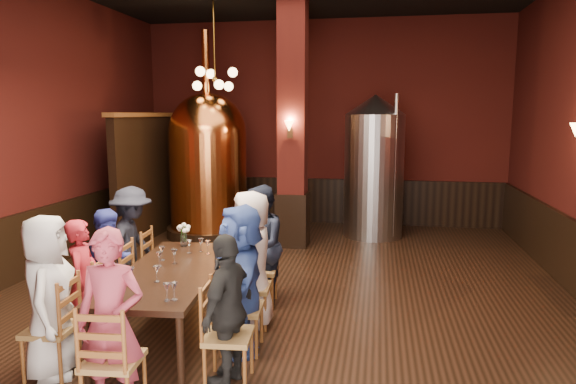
% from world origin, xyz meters
% --- Properties ---
extents(room, '(10.00, 10.02, 4.50)m').
position_xyz_m(room, '(0.00, 0.00, 2.25)').
color(room, black).
rests_on(room, ground).
extents(wainscot_back, '(7.90, 0.08, 1.00)m').
position_xyz_m(wainscot_back, '(0.00, 4.96, 0.50)').
color(wainscot_back, black).
rests_on(wainscot_back, ground).
extents(wainscot_left, '(0.08, 9.90, 1.00)m').
position_xyz_m(wainscot_left, '(-3.96, 0.00, 0.50)').
color(wainscot_left, black).
rests_on(wainscot_left, ground).
extents(column, '(0.58, 0.58, 4.50)m').
position_xyz_m(column, '(-0.30, 2.80, 2.25)').
color(column, '#40110D').
rests_on(column, ground).
extents(partition, '(0.22, 3.50, 2.40)m').
position_xyz_m(partition, '(-3.20, 3.20, 1.20)').
color(partition, black).
rests_on(partition, ground).
extents(pendant_cluster, '(0.90, 0.90, 1.70)m').
position_xyz_m(pendant_cluster, '(-1.80, 2.90, 3.10)').
color(pendant_cluster, '#A57226').
rests_on(pendant_cluster, room).
extents(sconce_column, '(0.20, 0.20, 0.36)m').
position_xyz_m(sconce_column, '(-0.30, 2.50, 2.20)').
color(sconce_column, black).
rests_on(sconce_column, column).
extents(dining_table, '(1.20, 2.48, 0.75)m').
position_xyz_m(dining_table, '(-0.98, -1.33, 0.69)').
color(dining_table, black).
rests_on(dining_table, ground).
extents(chair_0, '(0.50, 0.50, 0.92)m').
position_xyz_m(chair_0, '(-1.74, -2.40, 0.46)').
color(chair_0, brown).
rests_on(chair_0, ground).
extents(person_0, '(0.73, 0.88, 1.55)m').
position_xyz_m(person_0, '(-1.74, -2.40, 0.77)').
color(person_0, silver).
rests_on(person_0, ground).
extents(chair_1, '(0.50, 0.50, 0.92)m').
position_xyz_m(chair_1, '(-1.80, -1.73, 0.46)').
color(chair_1, brown).
rests_on(chair_1, ground).
extents(person_1, '(0.43, 0.56, 1.37)m').
position_xyz_m(person_1, '(-1.80, -1.73, 0.68)').
color(person_1, maroon).
rests_on(person_1, ground).
extents(chair_2, '(0.50, 0.50, 0.92)m').
position_xyz_m(chair_2, '(-1.85, -1.08, 0.46)').
color(chair_2, brown).
rests_on(chair_2, ground).
extents(person_2, '(0.44, 0.71, 1.36)m').
position_xyz_m(person_2, '(-1.85, -1.08, 0.68)').
color(person_2, '#2B3491').
rests_on(person_2, ground).
extents(chair_3, '(0.50, 0.50, 0.92)m').
position_xyz_m(chair_3, '(-1.91, -0.41, 0.46)').
color(chair_3, brown).
rests_on(chair_3, ground).
extents(person_3, '(0.66, 1.04, 1.52)m').
position_xyz_m(person_3, '(-1.91, -0.41, 0.76)').
color(person_3, black).
rests_on(person_3, ground).
extents(chair_4, '(0.50, 0.50, 0.92)m').
position_xyz_m(chair_4, '(-0.05, -2.26, 0.46)').
color(chair_4, brown).
rests_on(chair_4, ground).
extents(person_4, '(0.51, 0.88, 1.41)m').
position_xyz_m(person_4, '(-0.05, -2.26, 0.70)').
color(person_4, black).
rests_on(person_4, ground).
extents(chair_5, '(0.50, 0.50, 0.92)m').
position_xyz_m(chair_5, '(-0.10, -1.59, 0.46)').
color(chair_5, brown).
rests_on(chair_5, ground).
extents(person_5, '(0.94, 1.51, 1.56)m').
position_xyz_m(person_5, '(-0.10, -1.59, 0.78)').
color(person_5, '#354F9F').
rests_on(person_5, ground).
extents(chair_6, '(0.50, 0.50, 0.92)m').
position_xyz_m(chair_6, '(-0.16, -0.93, 0.46)').
color(chair_6, brown).
rests_on(chair_6, ground).
extents(person_6, '(0.71, 0.89, 1.59)m').
position_xyz_m(person_6, '(-0.16, -0.93, 0.80)').
color(person_6, beige).
rests_on(person_6, ground).
extents(chair_7, '(0.50, 0.50, 0.92)m').
position_xyz_m(chair_7, '(-0.22, -0.26, 0.46)').
color(chair_7, brown).
rests_on(chair_7, ground).
extents(person_7, '(0.46, 0.80, 1.56)m').
position_xyz_m(person_7, '(-0.22, -0.26, 0.78)').
color(person_7, black).
rests_on(person_7, ground).
extents(chair_8, '(0.50, 0.50, 0.92)m').
position_xyz_m(chair_8, '(-0.85, -2.88, 0.46)').
color(chair_8, brown).
rests_on(chair_8, ground).
extents(person_8, '(0.59, 0.41, 1.56)m').
position_xyz_m(person_8, '(-0.85, -2.88, 0.78)').
color(person_8, '#993345').
rests_on(person_8, ground).
extents(copper_kettle, '(2.03, 2.03, 4.05)m').
position_xyz_m(copper_kettle, '(-2.10, 3.27, 1.48)').
color(copper_kettle, black).
rests_on(copper_kettle, ground).
extents(steel_vessel, '(1.50, 1.50, 2.83)m').
position_xyz_m(steel_vessel, '(1.18, 3.81, 1.42)').
color(steel_vessel, '#B2B2B7').
rests_on(steel_vessel, ground).
extents(rose_vase, '(0.18, 0.18, 0.31)m').
position_xyz_m(rose_vase, '(-1.21, -0.35, 0.95)').
color(rose_vase, white).
rests_on(rose_vase, dining_table).
extents(wine_glass_0, '(0.07, 0.07, 0.17)m').
position_xyz_m(wine_glass_0, '(-1.18, -1.86, 0.83)').
color(wine_glass_0, white).
rests_on(wine_glass_0, dining_table).
extents(wine_glass_1, '(0.07, 0.07, 0.17)m').
position_xyz_m(wine_glass_1, '(-1.15, -1.26, 0.83)').
color(wine_glass_1, white).
rests_on(wine_glass_1, dining_table).
extents(wine_glass_2, '(0.07, 0.07, 0.17)m').
position_xyz_m(wine_glass_2, '(-0.90, -0.57, 0.83)').
color(wine_glass_2, white).
rests_on(wine_glass_2, dining_table).
extents(wine_glass_3, '(0.07, 0.07, 0.17)m').
position_xyz_m(wine_glass_3, '(-1.01, -0.67, 0.83)').
color(wine_glass_3, white).
rests_on(wine_glass_3, dining_table).
extents(wine_glass_4, '(0.07, 0.07, 0.17)m').
position_xyz_m(wine_glass_4, '(-1.02, -1.13, 0.83)').
color(wine_glass_4, white).
rests_on(wine_glass_4, dining_table).
extents(wine_glass_5, '(0.07, 0.07, 0.17)m').
position_xyz_m(wine_glass_5, '(-1.22, -1.02, 0.83)').
color(wine_glass_5, white).
rests_on(wine_glass_5, dining_table).
extents(wine_glass_6, '(0.07, 0.07, 0.17)m').
position_xyz_m(wine_glass_6, '(-0.78, -0.67, 0.83)').
color(wine_glass_6, white).
rests_on(wine_glass_6, dining_table).
extents(wine_glass_7, '(0.07, 0.07, 0.17)m').
position_xyz_m(wine_glass_7, '(-0.95, -1.77, 0.83)').
color(wine_glass_7, white).
rests_on(wine_glass_7, dining_table).
extents(wine_glass_8, '(0.07, 0.07, 0.17)m').
position_xyz_m(wine_glass_8, '(-0.57, -2.23, 0.83)').
color(wine_glass_8, white).
rests_on(wine_glass_8, dining_table).
extents(wine_glass_9, '(0.07, 0.07, 0.17)m').
position_xyz_m(wine_glass_9, '(-0.63, -2.26, 0.83)').
color(wine_glass_9, white).
rests_on(wine_glass_9, dining_table).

